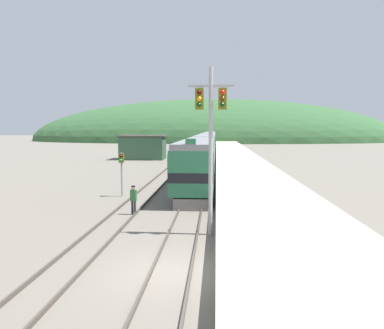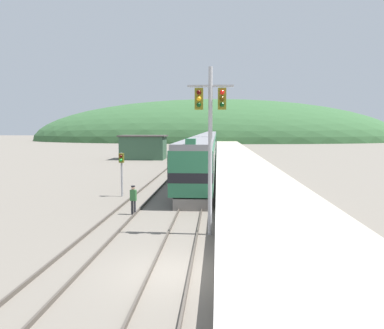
{
  "view_description": "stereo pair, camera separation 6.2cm",
  "coord_description": "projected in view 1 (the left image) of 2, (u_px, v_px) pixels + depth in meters",
  "views": [
    {
      "loc": [
        1.59,
        -13.09,
        5.23
      ],
      "look_at": [
        -0.23,
        15.1,
        2.48
      ],
      "focal_mm": 35.0,
      "sensor_mm": 36.0,
      "label": 1
    },
    {
      "loc": [
        1.66,
        -13.08,
        5.23
      ],
      "look_at": [
        -0.23,
        15.1,
        2.48
      ],
      "focal_mm": 35.0,
      "sensor_mm": 36.0,
      "label": 2
    }
  ],
  "objects": [
    {
      "name": "platform",
      "position": [
        236.0,
        156.0,
        62.91
      ],
      "size": [
        6.59,
        140.0,
        0.96
      ],
      "color": "#B2A893",
      "rests_on": "ground"
    },
    {
      "name": "carriage_second",
      "position": [
        205.0,
        148.0,
        55.61
      ],
      "size": [
        2.89,
        22.74,
        4.21
      ],
      "color": "black",
      "rests_on": "ground"
    },
    {
      "name": "ground_plane",
      "position": [
        171.0,
        272.0,
        13.61
      ],
      "size": [
        500.0,
        500.0,
        0.0
      ],
      "primitive_type": "plane",
      "color": "slate"
    },
    {
      "name": "carriage_third",
      "position": [
        209.0,
        142.0,
        79.07
      ],
      "size": [
        2.89,
        22.74,
        4.21
      ],
      "color": "black",
      "rests_on": "ground"
    },
    {
      "name": "distant_hills",
      "position": [
        212.0,
        141.0,
        156.05
      ],
      "size": [
        151.73,
        68.28,
        34.03
      ],
      "color": "#335B33",
      "rests_on": "ground"
    },
    {
      "name": "signal_post_siding",
      "position": [
        121.0,
        165.0,
        28.47
      ],
      "size": [
        0.36,
        0.42,
        3.37
      ],
      "color": "#9E9EA3",
      "rests_on": "ground"
    },
    {
      "name": "track_siding",
      "position": [
        191.0,
        151.0,
        83.38
      ],
      "size": [
        1.52,
        180.0,
        0.16
      ],
      "color": "#4C443D",
      "rests_on": "ground"
    },
    {
      "name": "express_train_lead_car",
      "position": [
        198.0,
        161.0,
        33.17
      ],
      "size": [
        2.9,
        20.22,
        4.57
      ],
      "color": "black",
      "rests_on": "ground"
    },
    {
      "name": "signal_mast_main",
      "position": [
        211.0,
        126.0,
        17.92
      ],
      "size": [
        2.2,
        0.42,
        8.13
      ],
      "color": "#9E9EA3",
      "rests_on": "ground"
    },
    {
      "name": "carriage_fourth",
      "position": [
        210.0,
        139.0,
        102.53
      ],
      "size": [
        2.89,
        22.74,
        4.21
      ],
      "color": "black",
      "rests_on": "ground"
    },
    {
      "name": "station_shed",
      "position": [
        143.0,
        147.0,
        62.95
      ],
      "size": [
        7.74,
        5.31,
        4.05
      ],
      "color": "#385B42",
      "rests_on": "ground"
    },
    {
      "name": "track_main",
      "position": [
        209.0,
        151.0,
        83.13
      ],
      "size": [
        1.52,
        180.0,
        0.16
      ],
      "color": "#4C443D",
      "rests_on": "ground"
    },
    {
      "name": "track_worker",
      "position": [
        133.0,
        198.0,
        22.6
      ],
      "size": [
        0.39,
        0.27,
        1.78
      ],
      "color": "#2D2D33",
      "rests_on": "ground"
    }
  ]
}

